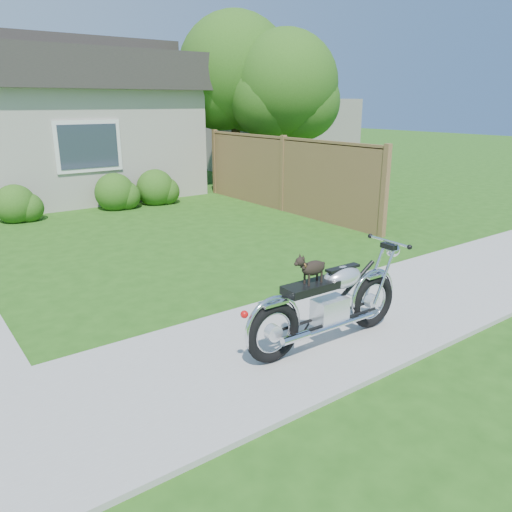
# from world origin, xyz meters

# --- Properties ---
(ground) EXTENTS (80.00, 80.00, 0.00)m
(ground) POSITION_xyz_m (0.00, 0.00, 0.00)
(ground) COLOR #235114
(ground) RESTS_ON ground
(sidewalk) EXTENTS (24.00, 2.20, 0.04)m
(sidewalk) POSITION_xyz_m (0.00, 0.00, 0.02)
(sidewalk) COLOR #9E9B93
(sidewalk) RESTS_ON ground
(fence) EXTENTS (0.12, 6.62, 1.90)m
(fence) POSITION_xyz_m (6.30, 5.75, 0.94)
(fence) COLOR #8A5E3D
(fence) RESTS_ON ground
(tree_near) EXTENTS (3.10, 3.10, 4.76)m
(tree_near) POSITION_xyz_m (8.29, 7.91, 3.05)
(tree_near) COLOR #3D2B1C
(tree_near) RESTS_ON ground
(tree_far) EXTENTS (3.50, 3.50, 5.37)m
(tree_far) POSITION_xyz_m (7.58, 9.51, 3.44)
(tree_far) COLOR #3D2B1C
(tree_far) RESTS_ON ground
(potted_plant_right) EXTENTS (0.55, 0.55, 0.71)m
(potted_plant_right) POSITION_xyz_m (0.71, 8.55, 0.36)
(potted_plant_right) COLOR #2D6B1D
(potted_plant_right) RESTS_ON ground
(motorcycle_with_dog) EXTENTS (2.22, 0.60, 1.11)m
(motorcycle_with_dog) POSITION_xyz_m (2.00, -0.34, 0.54)
(motorcycle_with_dog) COLOR black
(motorcycle_with_dog) RESTS_ON sidewalk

